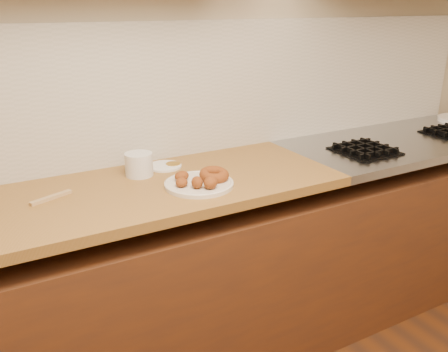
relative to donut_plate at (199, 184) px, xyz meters
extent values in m
cube|color=#BBAD8D|center=(0.09, 0.41, 0.44)|extent=(4.00, 0.02, 2.70)
cube|color=#572B12|center=(0.09, 0.10, -0.52)|extent=(3.60, 0.60, 0.77)
cube|color=olive|center=(-0.56, 0.10, -0.03)|extent=(2.30, 0.62, 0.04)
cube|color=#9EA0A5|center=(1.24, 0.10, -0.03)|extent=(1.30, 0.62, 0.04)
cube|color=#BCB7AA|center=(0.09, 0.40, 0.29)|extent=(3.60, 0.02, 0.60)
cube|color=black|center=(0.89, 0.02, 0.00)|extent=(0.26, 0.26, 0.01)
cube|color=black|center=(0.80, 0.02, 0.01)|extent=(0.01, 0.24, 0.02)
cube|color=black|center=(0.89, -0.07, 0.01)|extent=(0.24, 0.01, 0.02)
cube|color=black|center=(0.86, 0.02, 0.01)|extent=(0.01, 0.24, 0.02)
cube|color=black|center=(0.89, -0.01, 0.01)|extent=(0.24, 0.01, 0.02)
cube|color=black|center=(0.92, 0.02, 0.01)|extent=(0.01, 0.24, 0.02)
cube|color=black|center=(0.89, 0.05, 0.01)|extent=(0.24, 0.01, 0.02)
cube|color=black|center=(0.98, 0.02, 0.01)|extent=(0.01, 0.24, 0.02)
cube|color=black|center=(0.89, 0.11, 0.01)|extent=(0.24, 0.01, 0.02)
cube|color=black|center=(1.45, 0.02, 0.01)|extent=(0.01, 0.24, 0.02)
cube|color=black|center=(1.54, 0.11, 0.01)|extent=(0.24, 0.01, 0.02)
cylinder|color=beige|center=(0.00, 0.00, 0.00)|extent=(0.27, 0.27, 0.02)
torus|color=brown|center=(0.07, 0.00, 0.03)|extent=(0.15, 0.16, 0.05)
ellipsoid|color=brown|center=(-0.05, 0.05, 0.03)|extent=(0.07, 0.07, 0.04)
ellipsoid|color=brown|center=(-0.08, -0.01, 0.02)|extent=(0.07, 0.07, 0.03)
ellipsoid|color=brown|center=(-0.03, -0.05, 0.03)|extent=(0.05, 0.06, 0.05)
ellipsoid|color=brown|center=(0.01, -0.08, 0.03)|extent=(0.08, 0.08, 0.05)
cylinder|color=silver|center=(-0.16, 0.23, 0.04)|extent=(0.15, 0.15, 0.09)
cylinder|color=white|center=(-0.03, 0.28, 0.00)|extent=(0.17, 0.17, 0.01)
cylinder|color=#BA8E29|center=(0.01, 0.27, 0.00)|extent=(0.08, 0.08, 0.01)
cube|color=tan|center=(-0.53, 0.14, 0.00)|extent=(0.16, 0.08, 0.01)
camera|label=1|loc=(-0.75, -1.55, 0.66)|focal=38.00mm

